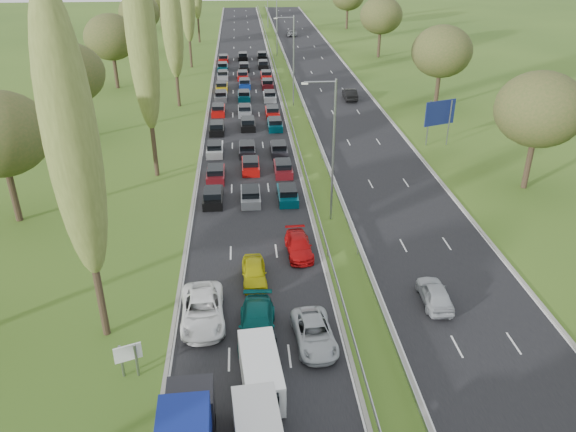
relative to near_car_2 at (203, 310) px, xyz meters
name	(u,v)px	position (x,y,z in m)	size (l,w,h in m)	color
ground	(292,101)	(10.16, 50.23, -0.83)	(260.00, 260.00, 0.00)	#34551A
near_carriageway	(245,98)	(3.41, 52.73, -0.83)	(10.50, 215.00, 0.04)	black
far_carriageway	(336,96)	(16.91, 52.73, -0.83)	(10.50, 215.00, 0.04)	black
central_reservation	(291,93)	(10.16, 52.73, -0.28)	(2.36, 215.00, 0.32)	gray
lamp_columns	(294,62)	(10.16, 48.23, 5.17)	(0.18, 140.18, 12.00)	gray
poplar_row	(161,26)	(-5.84, 38.40, 11.56)	(2.80, 127.80, 22.44)	#2D2116
woodland_left	(60,81)	(-16.34, 32.85, 6.86)	(8.00, 166.00, 11.10)	#2D2116
woodland_right	(465,65)	(29.66, 36.90, 6.86)	(8.00, 153.00, 11.10)	#2D2116
traffic_queue_fill	(245,104)	(3.41, 47.82, -0.39)	(9.10, 67.03, 0.80)	black
near_car_2	(203,310)	(0.00, 0.00, 0.00)	(2.67, 5.80, 1.61)	white
near_car_7	(257,324)	(3.36, -1.67, -0.03)	(2.18, 5.36, 1.56)	#044A49
near_car_8	(254,272)	(3.36, 4.25, -0.09)	(1.68, 4.19, 1.43)	#AFAB0B
near_car_10	(314,334)	(6.73, -2.71, -0.12)	(2.26, 4.91, 1.36)	#ABB0B5
near_car_11	(299,246)	(6.85, 7.74, -0.15)	(1.84, 4.53, 1.31)	#AE0A0C
far_car_0	(435,294)	(15.16, 0.63, -0.08)	(1.71, 4.26, 1.45)	#A8ACB1
far_car_1	(350,94)	(18.62, 50.58, -0.01)	(1.68, 4.81, 1.58)	black
far_car_2	(292,33)	(15.10, 105.92, -0.14)	(2.20, 4.78, 1.33)	slate
white_van_rear	(260,369)	(3.41, -5.82, 0.21)	(1.97, 5.03, 2.02)	white
info_sign	(128,356)	(-3.74, -4.60, 0.54)	(1.45, 0.60, 2.10)	gray
direction_sign	(440,115)	(25.06, 30.61, 2.74)	(3.80, 1.46, 5.20)	gray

